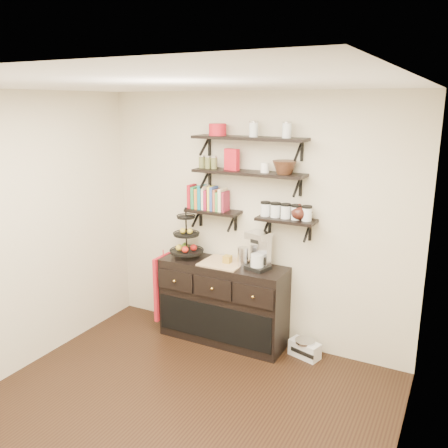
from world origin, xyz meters
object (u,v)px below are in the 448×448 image
Objects in this scene: sideboard at (223,302)px; coffee_maker at (259,251)px; radio at (305,349)px; fruit_stand at (187,241)px.

coffee_maker is at bearing 3.85° from sideboard.
fruit_stand is at bearing -161.33° from radio.
fruit_stand is at bearing -163.18° from coffee_maker.
fruit_stand is 1.71m from radio.
sideboard is 4.00× the size of radio.
sideboard is at bearing -160.86° from coffee_maker.
coffee_maker is 1.15× the size of radio.
sideboard is 1.00m from radio.
sideboard is 2.56× the size of fruit_stand.
radio is at bearing 3.51° from sideboard.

